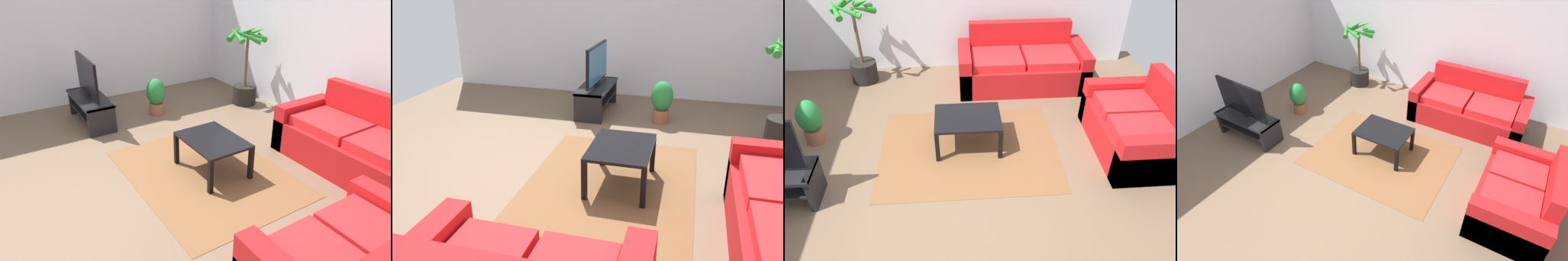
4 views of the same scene
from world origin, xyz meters
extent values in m
plane|color=brown|center=(0.00, 0.00, 0.00)|extent=(6.60, 6.60, 0.00)
cube|color=red|center=(1.14, 2.25, 0.21)|extent=(1.95, 0.90, 0.42)
cube|color=red|center=(1.14, 2.62, 0.66)|extent=(1.59, 0.16, 0.48)
cube|color=red|center=(0.25, 2.25, 0.31)|extent=(0.18, 0.90, 0.62)
cube|color=red|center=(2.03, 2.25, 0.31)|extent=(0.18, 0.90, 0.62)
cube|color=red|center=(0.74, 2.20, 0.48)|extent=(0.76, 0.66, 0.12)
cube|color=red|center=(1.54, 2.20, 0.48)|extent=(0.76, 0.66, 0.12)
cube|color=red|center=(2.25, 0.59, 0.21)|extent=(0.90, 1.41, 0.42)
cube|color=red|center=(2.62, 0.59, 0.66)|extent=(0.16, 1.05, 0.48)
cube|color=red|center=(2.25, -0.03, 0.31)|extent=(0.90, 0.18, 0.62)
cube|color=red|center=(2.25, 1.20, 0.31)|extent=(0.90, 0.18, 0.62)
cube|color=red|center=(2.20, 0.32, 0.48)|extent=(0.66, 0.49, 0.12)
cube|color=red|center=(2.20, 0.85, 0.48)|extent=(0.66, 0.49, 0.12)
cube|color=black|center=(-1.43, -0.01, 0.21)|extent=(0.06, 0.41, 0.43)
cube|color=black|center=(0.23, 0.78, 0.42)|extent=(0.80, 0.61, 0.03)
cube|color=black|center=(-0.15, 0.50, 0.20)|extent=(0.05, 0.05, 0.40)
cube|color=black|center=(0.61, 0.50, 0.20)|extent=(0.05, 0.05, 0.40)
cube|color=black|center=(-0.15, 1.06, 0.20)|extent=(0.05, 0.05, 0.40)
cube|color=black|center=(0.61, 1.06, 0.20)|extent=(0.05, 0.05, 0.40)
cube|color=brown|center=(0.23, 0.68, 0.00)|extent=(2.20, 1.70, 0.01)
cylinder|color=black|center=(-1.35, 2.55, 0.16)|extent=(0.41, 0.41, 0.33)
cylinder|color=brown|center=(-1.35, 2.55, 0.75)|extent=(0.05, 0.05, 0.85)
cone|color=#238726|center=(-1.14, 2.54, 1.23)|extent=(0.12, 0.44, 0.25)
cone|color=#238726|center=(-1.22, 2.68, 1.23)|extent=(0.33, 0.33, 0.22)
cone|color=#238726|center=(-1.42, 2.74, 1.23)|extent=(0.43, 0.24, 0.24)
cone|color=#238726|center=(-1.51, 2.65, 1.23)|extent=(0.29, 0.39, 0.23)
cone|color=#238726|center=(-1.56, 2.45, 1.23)|extent=(0.30, 0.47, 0.26)
cone|color=#238726|center=(-1.38, 2.34, 1.23)|extent=(0.44, 0.16, 0.25)
cone|color=#238726|center=(-1.17, 2.40, 1.23)|extent=(0.38, 0.42, 0.26)
cylinder|color=brown|center=(-1.73, 1.00, 0.10)|extent=(0.24, 0.24, 0.19)
ellipsoid|color=#247838|center=(-1.73, 1.00, 0.39)|extent=(0.31, 0.31, 0.43)
camera|label=1|loc=(3.25, -1.33, 2.30)|focal=32.57mm
camera|label=2|loc=(3.79, 1.40, 2.03)|focal=36.52mm
camera|label=3|loc=(0.10, -3.01, 3.10)|focal=35.14mm
camera|label=4|loc=(2.04, -2.62, 3.35)|focal=28.54mm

